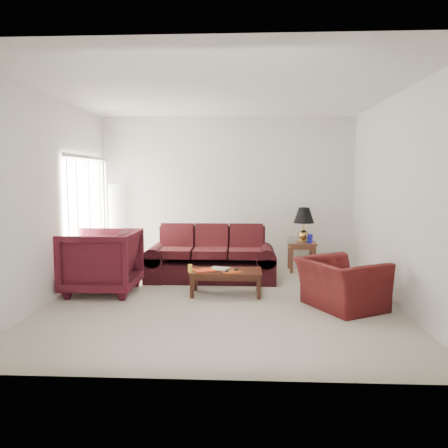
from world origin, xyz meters
The scene contains 19 objects.
floor centered at (0.00, 0.00, 0.00)m, with size 5.00×5.00×0.00m, color #BAB19F.
blinds centered at (-2.42, 1.30, 1.08)m, with size 0.10×2.00×2.16m, color silver.
sofa centered at (-0.25, 1.32, 0.46)m, with size 2.25×0.97×0.92m, color black, non-canonical shape.
throw_pillow centered at (-0.81, 1.94, 0.70)m, with size 0.37×0.11×0.37m, color black.
end_table centered at (1.44, 2.14, 0.28)m, with size 0.52×0.52×0.57m, color #57341E, non-canonical shape.
table_lamp centered at (1.48, 2.21, 0.90)m, with size 0.40×0.40×0.66m, color #B88739, non-canonical shape.
clock centered at (1.23, 2.01, 0.64)m, with size 0.15×0.05×0.15m, color silver.
blue_canister centered at (1.58, 2.02, 0.65)m, with size 0.11×0.11×0.17m, color #171A9A.
picture_frame centered at (1.28, 2.37, 0.64)m, with size 0.12×0.02×0.15m, color white.
floor_lamp centered at (-2.22, 2.20, 0.84)m, with size 0.27×0.27×1.69m, color silver, non-canonical shape.
armchair_left centered at (-1.90, 0.38, 0.50)m, with size 1.07×1.10×1.00m, color #3D0E17.
armchair_right centered at (1.69, -0.25, 0.34)m, with size 1.05×0.92×0.68m, color #3B0D0E.
coffee_table centered at (0.06, 0.36, 0.19)m, with size 1.10×0.55×0.38m, color black, non-canonical shape.
magazine_red centered at (-0.28, 0.30, 0.39)m, with size 0.31×0.23×0.02m, color red.
magazine_white centered at (-0.05, 0.46, 0.39)m, with size 0.29×0.22×0.02m, color silver.
magazine_orange centered at (0.16, 0.23, 0.39)m, with size 0.26×0.20×0.01m, color #B94815.
remote_a centered at (0.08, 0.22, 0.41)m, with size 0.05×0.16×0.02m, color black.
remote_b centered at (0.22, 0.34, 0.41)m, with size 0.05×0.17×0.02m, color black.
yellow_glass centered at (-0.48, 0.21, 0.44)m, with size 0.07×0.07×0.12m, color yellow.
Camera 1 is at (0.35, -6.25, 1.82)m, focal length 35.00 mm.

